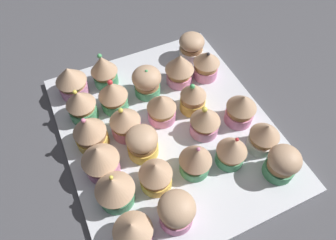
{
  "coord_description": "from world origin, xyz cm",
  "views": [
    {
      "loc": [
        31.05,
        -14.29,
        51.88
      ],
      "look_at": [
        0.0,
        0.0,
        4.2
      ],
      "focal_mm": 32.74,
      "sensor_mm": 36.0,
      "label": 1
    }
  ],
  "objects_px": {
    "cupcake_13": "(161,108)",
    "cupcake_15": "(180,68)",
    "cupcake_12": "(145,82)",
    "cupcake_23": "(283,163)",
    "cupcake_7": "(113,95)",
    "cupcake_4": "(115,189)",
    "cupcake_5": "(133,231)",
    "cupcake_6": "(104,70)",
    "cupcake_9": "(142,143)",
    "cupcake_0": "(71,81)",
    "cupcake_8": "(125,122)",
    "cupcake_11": "(177,211)",
    "cupcake_21": "(241,108)",
    "cupcake_14": "(196,159)",
    "baking_tray": "(168,130)",
    "cupcake_16": "(193,97)",
    "cupcake_1": "(81,105)",
    "cupcake_17": "(205,121)",
    "cupcake_18": "(232,151)",
    "cupcake_22": "(264,136)",
    "cupcake_3": "(100,159)",
    "cupcake_20": "(206,64)",
    "cupcake_19": "(191,46)",
    "cupcake_2": "(90,131)",
    "cupcake_10": "(156,174)"
  },
  "relations": [
    {
      "from": "cupcake_3",
      "to": "cupcake_4",
      "type": "distance_m",
      "value": 0.06
    },
    {
      "from": "baking_tray",
      "to": "cupcake_13",
      "type": "height_order",
      "value": "cupcake_13"
    },
    {
      "from": "baking_tray",
      "to": "cupcake_16",
      "type": "bearing_deg",
      "value": 111.55
    },
    {
      "from": "cupcake_3",
      "to": "cupcake_23",
      "type": "height_order",
      "value": "cupcake_3"
    },
    {
      "from": "cupcake_20",
      "to": "cupcake_17",
      "type": "bearing_deg",
      "value": -29.66
    },
    {
      "from": "cupcake_6",
      "to": "cupcake_12",
      "type": "height_order",
      "value": "cupcake_6"
    },
    {
      "from": "cupcake_12",
      "to": "cupcake_17",
      "type": "distance_m",
      "value": 0.15
    },
    {
      "from": "cupcake_20",
      "to": "baking_tray",
      "type": "bearing_deg",
      "value": -54.55
    },
    {
      "from": "cupcake_4",
      "to": "cupcake_17",
      "type": "distance_m",
      "value": 0.21
    },
    {
      "from": "cupcake_19",
      "to": "cupcake_13",
      "type": "bearing_deg",
      "value": -45.48
    },
    {
      "from": "cupcake_3",
      "to": "cupcake_21",
      "type": "xyz_separation_m",
      "value": [
        0.01,
        0.28,
        -0.0
      ]
    },
    {
      "from": "cupcake_3",
      "to": "cupcake_5",
      "type": "height_order",
      "value": "cupcake_3"
    },
    {
      "from": "baking_tray",
      "to": "cupcake_18",
      "type": "height_order",
      "value": "cupcake_18"
    },
    {
      "from": "cupcake_5",
      "to": "cupcake_18",
      "type": "distance_m",
      "value": 0.22
    },
    {
      "from": "cupcake_7",
      "to": "cupcake_13",
      "type": "xyz_separation_m",
      "value": [
        0.07,
        0.07,
        -0.0
      ]
    },
    {
      "from": "cupcake_18",
      "to": "cupcake_22",
      "type": "height_order",
      "value": "same"
    },
    {
      "from": "cupcake_6",
      "to": "cupcake_9",
      "type": "bearing_deg",
      "value": 2.29
    },
    {
      "from": "baking_tray",
      "to": "cupcake_11",
      "type": "distance_m",
      "value": 0.19
    },
    {
      "from": "cupcake_20",
      "to": "cupcake_12",
      "type": "bearing_deg",
      "value": -93.25
    },
    {
      "from": "cupcake_2",
      "to": "cupcake_17",
      "type": "distance_m",
      "value": 0.22
    },
    {
      "from": "cupcake_12",
      "to": "cupcake_23",
      "type": "relative_size",
      "value": 1.02
    },
    {
      "from": "cupcake_3",
      "to": "cupcake_21",
      "type": "relative_size",
      "value": 1.05
    },
    {
      "from": "cupcake_14",
      "to": "cupcake_0",
      "type": "bearing_deg",
      "value": -151.11
    },
    {
      "from": "cupcake_4",
      "to": "cupcake_5",
      "type": "relative_size",
      "value": 1.12
    },
    {
      "from": "cupcake_0",
      "to": "cupcake_12",
      "type": "distance_m",
      "value": 0.15
    },
    {
      "from": "baking_tray",
      "to": "cupcake_15",
      "type": "bearing_deg",
      "value": 144.31
    },
    {
      "from": "baking_tray",
      "to": "cupcake_3",
      "type": "height_order",
      "value": "cupcake_3"
    },
    {
      "from": "cupcake_12",
      "to": "cupcake_19",
      "type": "distance_m",
      "value": 0.15
    },
    {
      "from": "cupcake_1",
      "to": "cupcake_23",
      "type": "xyz_separation_m",
      "value": [
        0.27,
        0.28,
        -0.0
      ]
    },
    {
      "from": "cupcake_5",
      "to": "cupcake_21",
      "type": "relative_size",
      "value": 0.93
    },
    {
      "from": "cupcake_8",
      "to": "cupcake_11",
      "type": "distance_m",
      "value": 0.2
    },
    {
      "from": "cupcake_7",
      "to": "cupcake_9",
      "type": "distance_m",
      "value": 0.13
    },
    {
      "from": "cupcake_15",
      "to": "cupcake_23",
      "type": "distance_m",
      "value": 0.28
    },
    {
      "from": "cupcake_2",
      "to": "cupcake_10",
      "type": "distance_m",
      "value": 0.15
    },
    {
      "from": "cupcake_9",
      "to": "cupcake_12",
      "type": "bearing_deg",
      "value": 155.51
    },
    {
      "from": "cupcake_4",
      "to": "cupcake_17",
      "type": "bearing_deg",
      "value": 106.82
    },
    {
      "from": "cupcake_9",
      "to": "cupcake_12",
      "type": "distance_m",
      "value": 0.15
    },
    {
      "from": "cupcake_2",
      "to": "cupcake_9",
      "type": "relative_size",
      "value": 1.25
    },
    {
      "from": "cupcake_11",
      "to": "cupcake_4",
      "type": "bearing_deg",
      "value": -134.59
    },
    {
      "from": "cupcake_5",
      "to": "cupcake_15",
      "type": "relative_size",
      "value": 0.88
    },
    {
      "from": "cupcake_15",
      "to": "cupcake_7",
      "type": "bearing_deg",
      "value": -86.73
    },
    {
      "from": "cupcake_17",
      "to": "cupcake_18",
      "type": "bearing_deg",
      "value": 8.56
    },
    {
      "from": "cupcake_12",
      "to": "cupcake_15",
      "type": "xyz_separation_m",
      "value": [
        -0.0,
        0.08,
        0.01
      ]
    },
    {
      "from": "cupcake_2",
      "to": "cupcake_5",
      "type": "height_order",
      "value": "cupcake_2"
    },
    {
      "from": "cupcake_13",
      "to": "cupcake_22",
      "type": "relative_size",
      "value": 0.99
    },
    {
      "from": "cupcake_8",
      "to": "cupcake_22",
      "type": "relative_size",
      "value": 1.09
    },
    {
      "from": "cupcake_3",
      "to": "cupcake_18",
      "type": "relative_size",
      "value": 1.12
    },
    {
      "from": "cupcake_15",
      "to": "cupcake_19",
      "type": "distance_m",
      "value": 0.08
    },
    {
      "from": "cupcake_9",
      "to": "cupcake_13",
      "type": "xyz_separation_m",
      "value": [
        -0.06,
        0.06,
        0.0
      ]
    },
    {
      "from": "cupcake_13",
      "to": "cupcake_15",
      "type": "distance_m",
      "value": 0.11
    }
  ]
}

